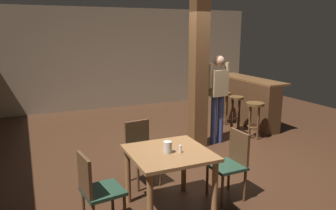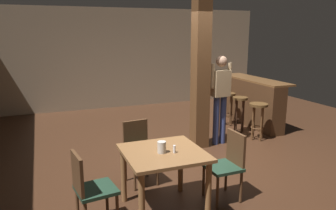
{
  "view_description": "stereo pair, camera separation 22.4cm",
  "coord_description": "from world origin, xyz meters",
  "px_view_note": "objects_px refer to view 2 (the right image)",
  "views": [
    {
      "loc": [
        -2.66,
        -4.67,
        2.17
      ],
      "look_at": [
        -0.54,
        0.11,
        0.98
      ],
      "focal_mm": 35.0,
      "sensor_mm": 36.0,
      "label": 1
    },
    {
      "loc": [
        -2.45,
        -4.75,
        2.17
      ],
      "look_at": [
        -0.54,
        0.11,
        0.98
      ],
      "focal_mm": 35.0,
      "sensor_mm": 36.0,
      "label": 2
    }
  ],
  "objects_px": {
    "chair_north": "(139,148)",
    "chair_west": "(89,186)",
    "bar_counter": "(250,101)",
    "bar_stool_near": "(258,112)",
    "salt_shaker": "(174,149)",
    "dining_table": "(164,162)",
    "bar_stool_far": "(228,101)",
    "bar_stool_mid": "(240,107)",
    "standing_person": "(220,93)",
    "chair_east": "(228,162)",
    "napkin_cup": "(162,147)"
  },
  "relations": [
    {
      "from": "dining_table",
      "to": "bar_stool_far",
      "type": "relative_size",
      "value": 1.22
    },
    {
      "from": "salt_shaker",
      "to": "bar_stool_mid",
      "type": "distance_m",
      "value": 3.59
    },
    {
      "from": "bar_counter",
      "to": "bar_stool_mid",
      "type": "bearing_deg",
      "value": -140.92
    },
    {
      "from": "chair_north",
      "to": "bar_stool_near",
      "type": "distance_m",
      "value": 2.93
    },
    {
      "from": "chair_west",
      "to": "bar_stool_near",
      "type": "distance_m",
      "value": 4.08
    },
    {
      "from": "bar_counter",
      "to": "chair_west",
      "type": "bearing_deg",
      "value": -144.72
    },
    {
      "from": "standing_person",
      "to": "bar_stool_far",
      "type": "bearing_deg",
      "value": 51.63
    },
    {
      "from": "standing_person",
      "to": "bar_counter",
      "type": "xyz_separation_m",
      "value": [
        1.38,
        0.98,
        -0.45
      ]
    },
    {
      "from": "chair_west",
      "to": "standing_person",
      "type": "bearing_deg",
      "value": 35.3
    },
    {
      "from": "napkin_cup",
      "to": "bar_stool_near",
      "type": "relative_size",
      "value": 0.18
    },
    {
      "from": "standing_person",
      "to": "bar_stool_far",
      "type": "distance_m",
      "value": 1.44
    },
    {
      "from": "chair_north",
      "to": "salt_shaker",
      "type": "xyz_separation_m",
      "value": [
        0.15,
        -0.99,
        0.31
      ]
    },
    {
      "from": "chair_east",
      "to": "salt_shaker",
      "type": "bearing_deg",
      "value": -174.14
    },
    {
      "from": "chair_east",
      "to": "dining_table",
      "type": "bearing_deg",
      "value": 179.0
    },
    {
      "from": "chair_west",
      "to": "dining_table",
      "type": "bearing_deg",
      "value": 3.2
    },
    {
      "from": "chair_north",
      "to": "chair_west",
      "type": "distance_m",
      "value": 1.27
    },
    {
      "from": "salt_shaker",
      "to": "chair_west",
      "type": "bearing_deg",
      "value": 177.33
    },
    {
      "from": "chair_north",
      "to": "salt_shaker",
      "type": "relative_size",
      "value": 9.61
    },
    {
      "from": "napkin_cup",
      "to": "bar_counter",
      "type": "distance_m",
      "value": 4.43
    },
    {
      "from": "chair_north",
      "to": "bar_stool_near",
      "type": "bearing_deg",
      "value": 18.87
    },
    {
      "from": "dining_table",
      "to": "salt_shaker",
      "type": "distance_m",
      "value": 0.23
    },
    {
      "from": "napkin_cup",
      "to": "bar_stool_far",
      "type": "relative_size",
      "value": 0.18
    },
    {
      "from": "salt_shaker",
      "to": "chair_east",
      "type": "bearing_deg",
      "value": 5.86
    },
    {
      "from": "dining_table",
      "to": "chair_east",
      "type": "height_order",
      "value": "chair_east"
    },
    {
      "from": "bar_stool_near",
      "to": "salt_shaker",
      "type": "bearing_deg",
      "value": -143.59
    },
    {
      "from": "standing_person",
      "to": "bar_stool_far",
      "type": "height_order",
      "value": "standing_person"
    },
    {
      "from": "chair_north",
      "to": "bar_counter",
      "type": "xyz_separation_m",
      "value": [
        3.31,
        2.0,
        0.04
      ]
    },
    {
      "from": "bar_counter",
      "to": "bar_stool_far",
      "type": "relative_size",
      "value": 2.75
    },
    {
      "from": "bar_stool_mid",
      "to": "chair_west",
      "type": "bearing_deg",
      "value": -145.4
    },
    {
      "from": "chair_west",
      "to": "napkin_cup",
      "type": "bearing_deg",
      "value": 0.74
    },
    {
      "from": "chair_west",
      "to": "chair_east",
      "type": "height_order",
      "value": "same"
    },
    {
      "from": "salt_shaker",
      "to": "bar_counter",
      "type": "height_order",
      "value": "bar_counter"
    },
    {
      "from": "chair_north",
      "to": "bar_stool_near",
      "type": "height_order",
      "value": "chair_north"
    },
    {
      "from": "bar_counter",
      "to": "bar_stool_mid",
      "type": "xyz_separation_m",
      "value": [
        -0.6,
        -0.49,
        0.02
      ]
    },
    {
      "from": "dining_table",
      "to": "bar_stool_near",
      "type": "relative_size",
      "value": 1.24
    },
    {
      "from": "salt_shaker",
      "to": "bar_stool_far",
      "type": "bearing_deg",
      "value": 49.5
    },
    {
      "from": "bar_counter",
      "to": "bar_stool_mid",
      "type": "height_order",
      "value": "bar_counter"
    },
    {
      "from": "chair_west",
      "to": "standing_person",
      "type": "height_order",
      "value": "standing_person"
    },
    {
      "from": "chair_west",
      "to": "bar_stool_far",
      "type": "distance_m",
      "value": 4.73
    },
    {
      "from": "chair_east",
      "to": "bar_counter",
      "type": "xyz_separation_m",
      "value": [
        2.38,
        2.91,
        0.04
      ]
    },
    {
      "from": "chair_west",
      "to": "bar_stool_mid",
      "type": "xyz_separation_m",
      "value": [
        3.55,
        2.45,
        0.07
      ]
    },
    {
      "from": "chair_east",
      "to": "bar_counter",
      "type": "distance_m",
      "value": 3.76
    },
    {
      "from": "dining_table",
      "to": "bar_stool_far",
      "type": "xyz_separation_m",
      "value": [
        2.73,
        2.99,
        -0.08
      ]
    },
    {
      "from": "chair_west",
      "to": "standing_person",
      "type": "relative_size",
      "value": 0.52
    },
    {
      "from": "chair_east",
      "to": "salt_shaker",
      "type": "distance_m",
      "value": 0.85
    },
    {
      "from": "dining_table",
      "to": "napkin_cup",
      "type": "distance_m",
      "value": 0.21
    },
    {
      "from": "chair_east",
      "to": "chair_north",
      "type": "bearing_deg",
      "value": 135.71
    },
    {
      "from": "bar_stool_near",
      "to": "bar_stool_mid",
      "type": "relative_size",
      "value": 0.96
    },
    {
      "from": "bar_counter",
      "to": "bar_stool_near",
      "type": "xyz_separation_m",
      "value": [
        -0.54,
        -1.05,
        0.02
      ]
    },
    {
      "from": "chair_east",
      "to": "bar_stool_near",
      "type": "xyz_separation_m",
      "value": [
        1.84,
        1.86,
        0.06
      ]
    }
  ]
}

